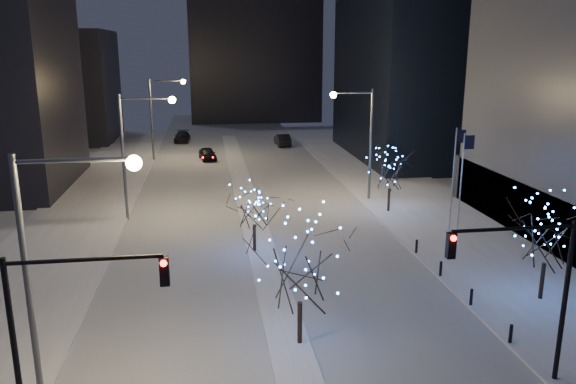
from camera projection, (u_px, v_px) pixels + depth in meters
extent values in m
cube|color=#AFB5BE|center=(244.00, 191.00, 54.44)|extent=(20.00, 130.00, 0.02)
cube|color=white|center=(248.00, 204.00, 49.63)|extent=(2.00, 80.00, 0.15)
cube|color=white|center=(458.00, 232.00, 42.15)|extent=(10.00, 90.00, 0.15)
cube|color=white|center=(54.00, 251.00, 38.08)|extent=(8.00, 90.00, 0.15)
cube|color=black|center=(50.00, 87.00, 82.35)|extent=(18.00, 16.00, 16.00)
cube|color=black|center=(253.00, 7.00, 104.69)|extent=(24.00, 14.00, 42.00)
cylinder|color=#595E66|center=(28.00, 290.00, 20.17)|extent=(0.24, 0.24, 10.00)
cylinder|color=#595E66|center=(74.00, 160.00, 19.28)|extent=(4.00, 0.16, 0.16)
sphere|color=#F6BC7B|center=(134.00, 163.00, 19.60)|extent=(0.56, 0.56, 0.56)
cylinder|color=#595E66|center=(123.00, 159.00, 44.13)|extent=(0.24, 0.24, 10.00)
cylinder|color=#595E66|center=(146.00, 98.00, 43.24)|extent=(4.00, 0.16, 0.16)
sphere|color=#F6BC7B|center=(172.00, 100.00, 43.56)|extent=(0.56, 0.56, 0.56)
cylinder|color=#595E66|center=(152.00, 120.00, 68.09)|extent=(0.24, 0.24, 10.00)
cylinder|color=#595E66|center=(166.00, 80.00, 67.20)|extent=(4.00, 0.16, 0.16)
sphere|color=#F6BC7B|center=(183.00, 82.00, 67.52)|extent=(0.56, 0.56, 0.56)
cylinder|color=#595E66|center=(371.00, 146.00, 49.95)|extent=(0.24, 0.24, 10.00)
cylinder|color=#595E66|center=(353.00, 93.00, 48.54)|extent=(3.50, 0.16, 0.16)
sphere|color=#F6BC7B|center=(333.00, 95.00, 48.33)|extent=(0.56, 0.56, 0.56)
cylinder|color=black|center=(16.00, 357.00, 18.62)|extent=(0.20, 0.20, 7.00)
cylinder|color=black|center=(85.00, 260.00, 18.15)|extent=(5.00, 0.14, 0.14)
cube|color=black|center=(164.00, 271.00, 18.64)|extent=(0.32, 0.28, 1.00)
sphere|color=#FF0C05|center=(163.00, 263.00, 18.38)|extent=(0.22, 0.22, 0.22)
cylinder|color=black|center=(564.00, 304.00, 22.46)|extent=(0.20, 0.20, 7.00)
cylinder|color=black|center=(514.00, 229.00, 21.29)|extent=(5.00, 0.14, 0.14)
cube|color=black|center=(451.00, 246.00, 21.07)|extent=(0.32, 0.28, 1.00)
sphere|color=#FF0C05|center=(454.00, 238.00, 20.82)|extent=(0.22, 0.22, 0.22)
cylinder|color=silver|center=(460.00, 193.00, 37.03)|extent=(0.10, 0.10, 8.00)
cube|color=black|center=(469.00, 142.00, 36.23)|extent=(0.70, 0.03, 0.90)
cylinder|color=silver|center=(453.00, 184.00, 39.51)|extent=(0.10, 0.10, 8.00)
cube|color=black|center=(461.00, 136.00, 38.71)|extent=(0.70, 0.03, 0.90)
cylinder|color=black|center=(511.00, 334.00, 26.01)|extent=(0.16, 0.16, 0.90)
cylinder|color=black|center=(471.00, 297.00, 29.85)|extent=(0.16, 0.16, 0.90)
cylinder|color=black|center=(441.00, 269.00, 33.68)|extent=(0.16, 0.16, 0.90)
cylinder|color=black|center=(416.00, 246.00, 37.51)|extent=(0.16, 0.16, 0.90)
imported|color=black|center=(208.00, 154.00, 69.45)|extent=(2.46, 4.66, 1.51)
imported|color=black|center=(282.00, 140.00, 79.69)|extent=(1.97, 5.08, 1.65)
imported|color=black|center=(182.00, 137.00, 82.88)|extent=(2.35, 5.25, 1.49)
cylinder|color=black|center=(300.00, 322.00, 25.88)|extent=(0.22, 0.22, 2.03)
cylinder|color=black|center=(254.00, 238.00, 37.75)|extent=(0.22, 0.22, 1.84)
cylinder|color=black|center=(542.00, 281.00, 30.50)|extent=(0.22, 0.22, 2.05)
cylinder|color=black|center=(389.00, 200.00, 47.07)|extent=(0.22, 0.22, 1.94)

